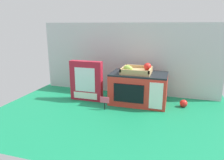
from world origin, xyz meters
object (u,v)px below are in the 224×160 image
object	(u,v)px
cookie_set_box	(86,81)
food_groups_crate	(137,70)
loose_toy_apple	(184,103)
price_sign	(105,101)
toy_microwave	(139,88)

from	to	relation	value
cookie_set_box	food_groups_crate	bearing A→B (deg)	7.48
loose_toy_apple	cookie_set_box	bearing A→B (deg)	-174.75
loose_toy_apple	food_groups_crate	bearing A→B (deg)	-177.26
price_sign	loose_toy_apple	distance (m)	0.61
food_groups_crate	price_sign	xyz separation A→B (m)	(-0.20, -0.21, -0.20)
food_groups_crate	price_sign	size ratio (longest dim) A/B	2.25
toy_microwave	food_groups_crate	xyz separation A→B (m)	(-0.02, -0.00, 0.15)
cookie_set_box	loose_toy_apple	xyz separation A→B (m)	(0.78, 0.07, -0.14)
cookie_set_box	loose_toy_apple	distance (m)	0.79
food_groups_crate	cookie_set_box	xyz separation A→B (m)	(-0.41, -0.05, -0.11)
cookie_set_box	price_sign	distance (m)	0.28
toy_microwave	loose_toy_apple	xyz separation A→B (m)	(0.35, 0.01, -0.09)
toy_microwave	food_groups_crate	world-z (taller)	food_groups_crate
toy_microwave	loose_toy_apple	distance (m)	0.36
toy_microwave	food_groups_crate	size ratio (longest dim) A/B	1.95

